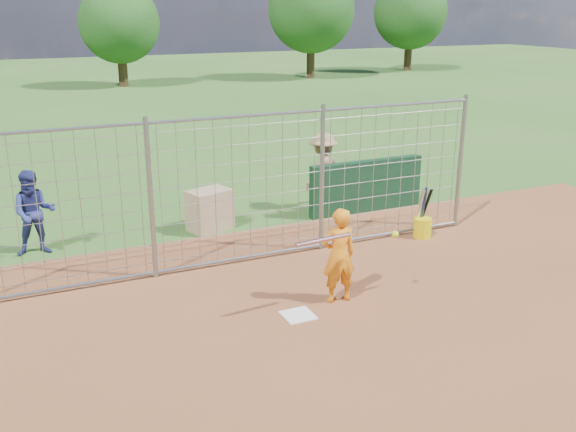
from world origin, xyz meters
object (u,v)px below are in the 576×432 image
equipment_bin (210,210)px  bucket_with_bats (422,225)px  bystander_a (34,213)px  bystander_c (323,172)px  batter (339,256)px

equipment_bin → bucket_with_bats: 4.08m
bystander_a → equipment_bin: bearing=4.1°
bystander_a → equipment_bin: 3.17m
bystander_c → bucket_with_bats: size_ratio=1.70×
bucket_with_bats → equipment_bin: bearing=149.4°
bystander_c → bucket_with_bats: 2.60m
bystander_c → equipment_bin: 2.66m
bystander_a → bucket_with_bats: size_ratio=1.55×
equipment_bin → bucket_with_bats: bucket_with_bats is taller
batter → bystander_c: bystander_c is taller
batter → bucket_with_bats: batter is taller
bystander_a → bucket_with_bats: 7.01m
batter → bystander_a: 5.48m
bystander_a → equipment_bin: size_ratio=1.89×
bucket_with_bats → bystander_c: bearing=110.8°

